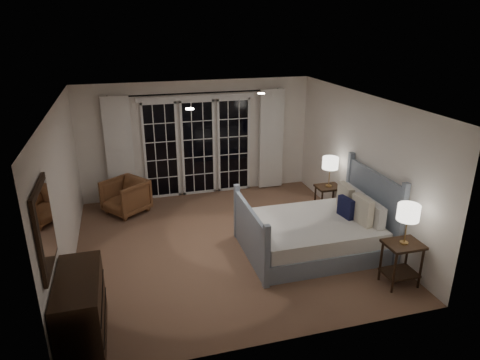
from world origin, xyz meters
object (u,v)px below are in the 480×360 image
object	(u,v)px
nightstand_left	(402,257)
dresser	(81,309)
bed	(316,232)
nightstand_right	(328,196)
lamp_right	(330,163)
armchair	(126,196)
lamp_left	(408,213)

from	to	relation	value
nightstand_left	dresser	bearing A→B (deg)	179.59
bed	nightstand_right	size ratio (longest dim) A/B	3.65
nightstand_left	nightstand_right	world-z (taller)	nightstand_left
bed	lamp_right	bearing A→B (deg)	55.83
nightstand_right	armchair	world-z (taller)	armchair
bed	nightstand_right	bearing A→B (deg)	55.83
nightstand_left	lamp_left	bearing A→B (deg)	-14.04
lamp_left	dresser	xyz separation A→B (m)	(-4.41, 0.03, -0.73)
lamp_right	armchair	xyz separation A→B (m)	(-3.85, 1.20, -0.74)
lamp_left	nightstand_right	bearing A→B (deg)	88.62
lamp_right	dresser	distance (m)	5.13
nightstand_right	lamp_left	distance (m)	2.58
bed	nightstand_right	distance (m)	1.47
dresser	lamp_left	bearing A→B (deg)	-0.41
lamp_right	dresser	world-z (taller)	lamp_right
bed	nightstand_left	distance (m)	1.48
dresser	nightstand_left	bearing A→B (deg)	-0.41
lamp_right	dresser	xyz separation A→B (m)	(-4.47, -2.44, -0.66)
bed	nightstand_left	size ratio (longest dim) A/B	3.30
bed	nightstand_left	world-z (taller)	bed
armchair	nightstand_right	bearing A→B (deg)	36.11
lamp_right	lamp_left	bearing A→B (deg)	-91.38
nightstand_left	nightstand_right	size ratio (longest dim) A/B	1.10
lamp_right	bed	bearing A→B (deg)	-124.17
bed	dresser	bearing A→B (deg)	-161.42
bed	armchair	distance (m)	3.87
bed	armchair	size ratio (longest dim) A/B	2.94
bed	nightstand_left	xyz separation A→B (m)	(0.76, -1.26, 0.12)
bed	lamp_right	size ratio (longest dim) A/B	3.77
nightstand_right	lamp_right	xyz separation A→B (m)	(0.00, 0.00, 0.69)
lamp_left	lamp_right	world-z (taller)	lamp_left
nightstand_left	lamp_right	size ratio (longest dim) A/B	1.14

